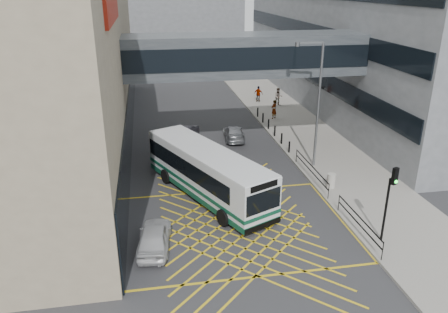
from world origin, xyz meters
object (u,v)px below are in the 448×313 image
street_lamp (316,98)px  pedestrian_a (274,109)px  car_silver (234,132)px  pedestrian_b (278,97)px  traffic_light (390,194)px  bus (206,171)px  car_dark (183,134)px  litter_bin (331,181)px  car_white (154,236)px  pedestrian_c (258,94)px

street_lamp → pedestrian_a: size_ratio=4.78×
car_silver → pedestrian_b: (6.79, 9.51, 0.49)m
street_lamp → pedestrian_b: 17.18m
traffic_light → street_lamp: (-0.11, 10.12, 2.33)m
bus → pedestrian_a: size_ratio=5.99×
car_silver → traffic_light: (4.43, -17.12, 2.22)m
car_dark → traffic_light: traffic_light is taller
car_dark → street_lamp: 11.89m
street_lamp → litter_bin: street_lamp is taller
bus → car_white: size_ratio=2.64×
car_white → litter_bin: size_ratio=4.41×
litter_bin → bus: bearing=175.7°
car_silver → pedestrian_b: pedestrian_b is taller
litter_bin → pedestrian_b: size_ratio=0.50×
car_dark → pedestrian_c: 14.90m
car_dark → traffic_light: (8.75, -17.01, 2.07)m
street_lamp → car_silver: bearing=125.6°
bus → street_lamp: (8.11, 3.11, 3.52)m
bus → pedestrian_c: (8.86, 21.56, -0.62)m
litter_bin → car_dark: bearing=129.1°
bus → traffic_light: traffic_light is taller
car_white → pedestrian_a: size_ratio=2.27×
traffic_light → pedestrian_c: 28.64m
car_white → pedestrian_a: pedestrian_a is taller
traffic_light → pedestrian_c: bearing=66.9°
pedestrian_a → pedestrian_c: bearing=-126.3°
bus → pedestrian_c: size_ratio=6.37×
pedestrian_b → car_dark: bearing=-134.7°
street_lamp → pedestrian_b: size_ratio=4.66×
street_lamp → pedestrian_a: street_lamp is taller
car_dark → pedestrian_a: size_ratio=2.67×
bus → street_lamp: bearing=-3.7°
bus → car_white: bearing=-146.9°
street_lamp → bus: bearing=-155.2°
car_white → car_silver: size_ratio=1.05×
car_white → street_lamp: street_lamp is taller
car_white → litter_bin: (11.46, 4.79, -0.03)m
pedestrian_b → pedestrian_a: bearing=-107.1°
traffic_light → litter_bin: (-0.15, 6.41, -2.20)m
car_dark → pedestrian_b: bearing=-118.3°
street_lamp → litter_bin: 5.86m
traffic_light → pedestrian_c: traffic_light is taller
litter_bin → car_silver: bearing=111.8°
pedestrian_a → pedestrian_b: pedestrian_b is taller
pedestrian_a → pedestrian_b: size_ratio=0.98×
pedestrian_a → street_lamp: bearing=51.8°
litter_bin → pedestrian_c: pedestrian_c is taller
car_white → pedestrian_b: bearing=-111.7°
car_white → bus: bearing=-114.7°
car_dark → pedestrian_c: bearing=-108.3°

